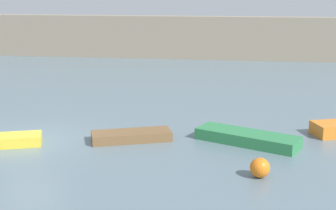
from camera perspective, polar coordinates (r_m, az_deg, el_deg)
name	(u,v)px	position (r m, az deg, el deg)	size (l,w,h in m)	color
ground_plane	(28,141)	(19.69, -15.84, -4.08)	(120.00, 120.00, 0.00)	slate
embankment_wall	(142,37)	(40.80, -2.99, 7.88)	(80.00, 1.20, 3.41)	gray
rowboat_brown	(131,136)	(19.07, -4.25, -3.58)	(3.04, 1.05, 0.36)	brown
rowboat_green	(247,138)	(18.90, 9.14, -3.77)	(3.90, 1.18, 0.44)	#2D7F47
mooring_buoy	(260,168)	(15.69, 10.57, -7.14)	(0.63, 0.63, 0.63)	orange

